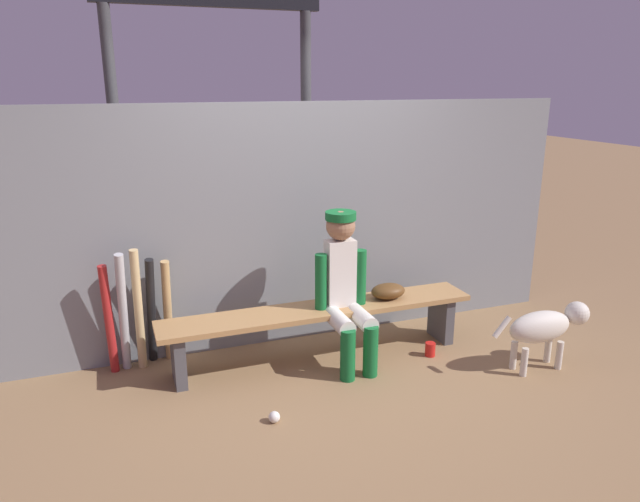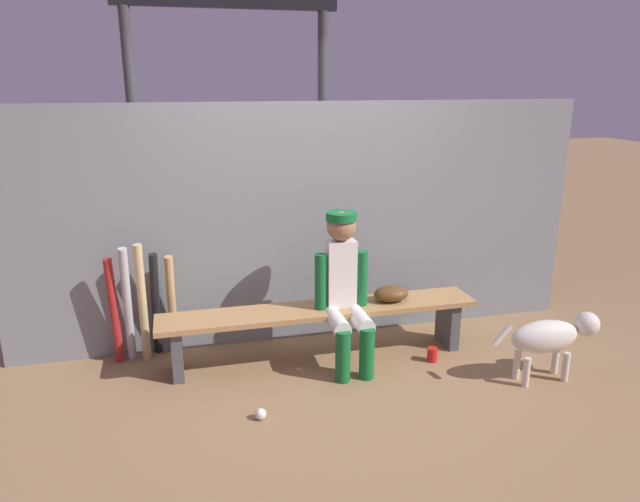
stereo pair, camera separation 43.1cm
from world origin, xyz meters
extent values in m
plane|color=olive|center=(0.00, 0.00, 0.00)|extent=(30.00, 30.00, 0.00)
cube|color=gray|center=(0.00, 0.45, 0.97)|extent=(4.71, 0.03, 1.94)
cube|color=#AD7F4C|center=(0.00, 0.00, 0.41)|extent=(2.45, 0.36, 0.04)
cube|color=#4C4C51|center=(-1.08, 0.00, 0.19)|extent=(0.08, 0.29, 0.39)
cube|color=#4C4C51|center=(1.08, 0.00, 0.19)|extent=(0.08, 0.29, 0.39)
cube|color=silver|center=(0.16, 0.00, 0.69)|extent=(0.22, 0.13, 0.52)
sphere|color=#9E7051|center=(0.16, 0.00, 1.06)|extent=(0.22, 0.22, 0.22)
cylinder|color=#14662D|center=(0.16, 0.00, 1.13)|extent=(0.23, 0.23, 0.06)
cylinder|color=silver|center=(0.07, -0.19, 0.39)|extent=(0.13, 0.38, 0.13)
cylinder|color=#14662D|center=(0.07, -0.38, 0.19)|extent=(0.11, 0.11, 0.39)
cylinder|color=#14662D|center=(0.00, -0.02, 0.64)|extent=(0.09, 0.09, 0.44)
cylinder|color=silver|center=(0.25, -0.19, 0.39)|extent=(0.13, 0.38, 0.13)
cylinder|color=#14662D|center=(0.25, -0.38, 0.19)|extent=(0.11, 0.11, 0.39)
cylinder|color=#14662D|center=(0.32, -0.02, 0.64)|extent=(0.09, 0.09, 0.44)
ellipsoid|color=#593819|center=(0.58, 0.00, 0.49)|extent=(0.28, 0.20, 0.12)
cylinder|color=tan|center=(-1.10, 0.37, 0.41)|extent=(0.07, 0.18, 0.83)
cylinder|color=black|center=(-1.21, 0.36, 0.43)|extent=(0.09, 0.22, 0.86)
cylinder|color=tan|center=(-1.31, 0.30, 0.47)|extent=(0.07, 0.15, 0.95)
cylinder|color=#B7B7BC|center=(-1.42, 0.29, 0.47)|extent=(0.09, 0.23, 0.94)
cylinder|color=#B22323|center=(-1.52, 0.31, 0.43)|extent=(0.09, 0.14, 0.85)
sphere|color=white|center=(-0.58, -0.73, 0.04)|extent=(0.07, 0.07, 0.07)
cylinder|color=red|center=(0.83, -0.26, 0.06)|extent=(0.08, 0.08, 0.11)
cylinder|color=red|center=(0.25, 0.00, 0.48)|extent=(0.08, 0.08, 0.11)
cylinder|color=#3F3F42|center=(-1.32, 1.50, 1.35)|extent=(0.10, 0.10, 2.69)
cylinder|color=#3F3F42|center=(0.41, 1.50, 1.35)|extent=(0.10, 0.10, 2.69)
ellipsoid|color=beige|center=(1.47, -0.72, 0.34)|extent=(0.52, 0.20, 0.24)
sphere|color=beige|center=(1.81, -0.72, 0.40)|extent=(0.18, 0.18, 0.18)
cylinder|color=beige|center=(1.13, -0.72, 0.39)|extent=(0.15, 0.04, 0.16)
cylinder|color=beige|center=(1.63, -0.66, 0.11)|extent=(0.05, 0.05, 0.22)
cylinder|color=beige|center=(1.63, -0.78, 0.11)|extent=(0.05, 0.05, 0.22)
cylinder|color=beige|center=(1.31, -0.66, 0.11)|extent=(0.05, 0.05, 0.22)
cylinder|color=beige|center=(1.31, -0.78, 0.11)|extent=(0.05, 0.05, 0.22)
camera|label=1|loc=(-1.43, -3.88, 2.09)|focal=32.71mm
camera|label=2|loc=(-1.02, -4.01, 2.09)|focal=32.71mm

